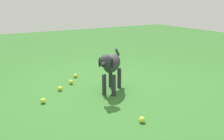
{
  "coord_description": "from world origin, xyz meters",
  "views": [
    {
      "loc": [
        1.67,
        3.05,
        1.27
      ],
      "look_at": [
        -0.09,
        0.08,
        0.31
      ],
      "focal_mm": 41.66,
      "sensor_mm": 36.0,
      "label": 1
    }
  ],
  "objects_px": {
    "tennis_ball_1": "(43,101)",
    "tennis_ball_4": "(142,120)",
    "tennis_ball_2": "(60,89)",
    "tennis_ball_3": "(75,76)",
    "tennis_ball_0": "(71,82)",
    "dog": "(111,65)"
  },
  "relations": [
    {
      "from": "dog",
      "to": "tennis_ball_2",
      "type": "relative_size",
      "value": 9.99
    },
    {
      "from": "tennis_ball_0",
      "to": "tennis_ball_3",
      "type": "relative_size",
      "value": 1.0
    },
    {
      "from": "tennis_ball_2",
      "to": "tennis_ball_4",
      "type": "relative_size",
      "value": 1.0
    },
    {
      "from": "tennis_ball_0",
      "to": "tennis_ball_3",
      "type": "bearing_deg",
      "value": -124.44
    },
    {
      "from": "tennis_ball_1",
      "to": "tennis_ball_3",
      "type": "relative_size",
      "value": 1.0
    },
    {
      "from": "tennis_ball_0",
      "to": "tennis_ball_4",
      "type": "bearing_deg",
      "value": 95.87
    },
    {
      "from": "tennis_ball_3",
      "to": "tennis_ball_1",
      "type": "bearing_deg",
      "value": 46.05
    },
    {
      "from": "tennis_ball_1",
      "to": "tennis_ball_3",
      "type": "xyz_separation_m",
      "value": [
        -0.77,
        -0.8,
        0.0
      ]
    },
    {
      "from": "tennis_ball_0",
      "to": "tennis_ball_3",
      "type": "distance_m",
      "value": 0.33
    },
    {
      "from": "dog",
      "to": "tennis_ball_0",
      "type": "distance_m",
      "value": 0.79
    },
    {
      "from": "tennis_ball_0",
      "to": "dog",
      "type": "bearing_deg",
      "value": 119.65
    },
    {
      "from": "tennis_ball_1",
      "to": "tennis_ball_4",
      "type": "relative_size",
      "value": 1.0
    },
    {
      "from": "dog",
      "to": "tennis_ball_4",
      "type": "relative_size",
      "value": 9.99
    },
    {
      "from": "tennis_ball_3",
      "to": "tennis_ball_4",
      "type": "bearing_deg",
      "value": 89.15
    },
    {
      "from": "tennis_ball_0",
      "to": "tennis_ball_4",
      "type": "xyz_separation_m",
      "value": [
        -0.16,
        1.57,
        0.0
      ]
    },
    {
      "from": "tennis_ball_1",
      "to": "tennis_ball_2",
      "type": "distance_m",
      "value": 0.47
    },
    {
      "from": "tennis_ball_1",
      "to": "tennis_ball_4",
      "type": "height_order",
      "value": "same"
    },
    {
      "from": "tennis_ball_1",
      "to": "tennis_ball_2",
      "type": "bearing_deg",
      "value": -135.88
    },
    {
      "from": "tennis_ball_0",
      "to": "tennis_ball_1",
      "type": "bearing_deg",
      "value": 42.02
    },
    {
      "from": "tennis_ball_0",
      "to": "tennis_ball_1",
      "type": "height_order",
      "value": "same"
    },
    {
      "from": "dog",
      "to": "tennis_ball_3",
      "type": "distance_m",
      "value": 0.97
    },
    {
      "from": "dog",
      "to": "tennis_ball_2",
      "type": "distance_m",
      "value": 0.81
    }
  ]
}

